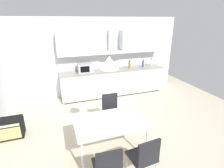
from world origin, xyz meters
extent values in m
cube|color=beige|center=(0.00, 0.00, -0.01)|extent=(8.03, 7.26, 0.02)
cube|color=silver|center=(0.00, 2.47, 1.31)|extent=(6.43, 0.10, 2.62)
cube|color=#333333|center=(0.69, 2.09, 0.03)|extent=(3.45, 0.60, 0.05)
cube|color=silver|center=(0.69, 2.09, 0.47)|extent=(3.60, 0.65, 0.83)
cube|color=gray|center=(0.69, 2.09, 0.90)|extent=(3.62, 0.67, 0.03)
cube|color=silver|center=(-0.86, 1.75, 0.68)|extent=(0.01, 0.01, 0.14)
cube|color=silver|center=(-0.34, 1.75, 0.68)|extent=(0.01, 0.01, 0.14)
cube|color=silver|center=(0.17, 1.75, 0.68)|extent=(0.01, 0.01, 0.14)
cube|color=silver|center=(0.69, 1.75, 0.68)|extent=(0.01, 0.01, 0.14)
cube|color=silver|center=(0.69, 2.41, 1.15)|extent=(3.60, 0.02, 0.47)
cube|color=silver|center=(-0.38, 2.25, 1.82)|extent=(1.47, 0.34, 0.75)
cube|color=silver|center=(1.75, 2.25, 1.82)|extent=(1.47, 0.34, 0.75)
cube|color=#B7BABF|center=(0.69, 2.23, 1.50)|extent=(0.66, 0.40, 0.10)
cube|color=#B7BABF|center=(0.69, 2.34, 1.85)|extent=(0.20, 0.16, 0.70)
cube|color=#ADADB2|center=(-0.28, 2.09, 1.05)|extent=(0.48, 0.34, 0.28)
cube|color=black|center=(-0.32, 1.92, 1.05)|extent=(0.29, 0.01, 0.20)
cylinder|color=blue|center=(1.83, 2.09, 1.02)|extent=(0.07, 0.07, 0.21)
cylinder|color=black|center=(1.83, 2.09, 1.15)|extent=(0.03, 0.03, 0.05)
cylinder|color=brown|center=(1.29, 2.09, 1.03)|extent=(0.07, 0.07, 0.24)
cylinder|color=black|center=(1.29, 2.09, 1.18)|extent=(0.03, 0.03, 0.05)
cylinder|color=white|center=(2.19, 2.12, 1.03)|extent=(0.07, 0.07, 0.24)
cylinder|color=black|center=(2.19, 2.12, 1.18)|extent=(0.03, 0.03, 0.05)
cube|color=silver|center=(-0.37, -0.68, 0.71)|extent=(1.32, 0.88, 0.04)
cylinder|color=silver|center=(-0.97, -1.07, 0.35)|extent=(0.04, 0.04, 0.69)
cylinder|color=silver|center=(0.23, -1.07, 0.35)|extent=(0.04, 0.04, 0.69)
cylinder|color=silver|center=(-0.97, -0.30, 0.35)|extent=(0.04, 0.04, 0.69)
cylinder|color=silver|center=(0.23, -0.30, 0.35)|extent=(0.04, 0.04, 0.69)
cube|color=black|center=(-0.67, -1.43, 0.45)|extent=(0.43, 0.43, 0.04)
cube|color=black|center=(-0.68, -1.61, 0.67)|extent=(0.38, 0.06, 0.40)
cylinder|color=silver|center=(-0.49, -1.27, 0.21)|extent=(0.02, 0.02, 0.43)
cube|color=black|center=(-0.07, -1.43, 0.45)|extent=(0.43, 0.43, 0.04)
cube|color=black|center=(-0.06, -1.61, 0.67)|extent=(0.38, 0.07, 0.40)
cylinder|color=silver|center=(-0.26, -1.27, 0.21)|extent=(0.02, 0.02, 0.43)
cylinder|color=silver|center=(0.08, -1.24, 0.21)|extent=(0.02, 0.02, 0.43)
cube|color=black|center=(-0.07, 0.06, 0.45)|extent=(0.42, 0.42, 0.04)
cube|color=black|center=(-0.06, 0.24, 0.67)|extent=(0.38, 0.06, 0.40)
cylinder|color=silver|center=(0.09, -0.12, 0.21)|extent=(0.02, 0.02, 0.43)
cylinder|color=silver|center=(-0.25, -0.10, 0.21)|extent=(0.02, 0.02, 0.43)
cylinder|color=silver|center=(0.11, 0.22, 0.21)|extent=(0.02, 0.02, 0.43)
cylinder|color=silver|center=(-0.23, 0.24, 0.21)|extent=(0.02, 0.02, 0.43)
cube|color=black|center=(-2.33, 0.54, 0.22)|extent=(0.52, 0.36, 0.44)
cube|color=tan|center=(-2.33, 0.36, 0.19)|extent=(0.44, 0.01, 0.29)
cube|color=beige|center=(-2.33, 0.36, 0.39)|extent=(0.44, 0.01, 0.05)
cone|color=silver|center=(-0.37, -0.68, 1.86)|extent=(0.32, 0.32, 0.22)
camera|label=1|loc=(-1.26, -3.39, 2.53)|focal=28.00mm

